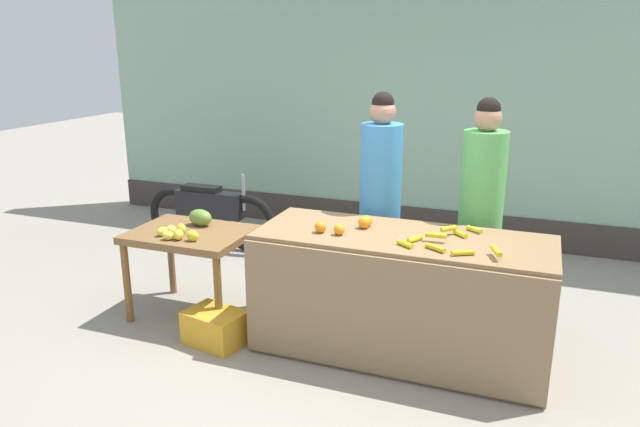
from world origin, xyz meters
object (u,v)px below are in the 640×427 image
object	(u,v)px
produce_crate	(215,327)
produce_sack	(301,269)
parked_motorcycle	(210,213)
vendor_woman_blue_shirt	(380,205)
vendor_woman_green_shirt	(480,215)

from	to	relation	value
produce_crate	produce_sack	size ratio (longest dim) A/B	0.77
parked_motorcycle	vendor_woman_blue_shirt	bearing A→B (deg)	-22.45
vendor_woman_blue_shirt	produce_crate	world-z (taller)	vendor_woman_blue_shirt
vendor_woman_blue_shirt	produce_crate	distance (m)	1.65
vendor_woman_blue_shirt	vendor_woman_green_shirt	world-z (taller)	vendor_woman_blue_shirt
vendor_woman_green_shirt	produce_sack	xyz separation A→B (m)	(-1.51, -0.06, -0.65)
parked_motorcycle	produce_sack	distance (m)	1.75
produce_crate	vendor_woman_green_shirt	bearing A→B (deg)	30.20
parked_motorcycle	produce_crate	world-z (taller)	parked_motorcycle
vendor_woman_green_shirt	produce_crate	xyz separation A→B (m)	(-1.81, -1.05, -0.80)
vendor_woman_green_shirt	produce_sack	world-z (taller)	vendor_woman_green_shirt
vendor_woman_green_shirt	produce_crate	bearing A→B (deg)	-149.80
vendor_woman_blue_shirt	vendor_woman_green_shirt	xyz separation A→B (m)	(0.81, 0.03, -0.01)
vendor_woman_blue_shirt	produce_crate	bearing A→B (deg)	-134.45
vendor_woman_blue_shirt	produce_sack	bearing A→B (deg)	-177.55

